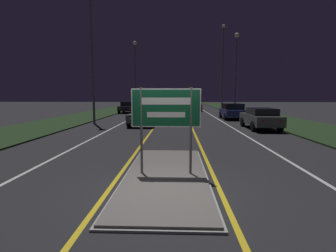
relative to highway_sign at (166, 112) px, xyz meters
name	(u,v)px	position (x,y,z in m)	size (l,w,h in m)	color
ground_plane	(164,191)	(0.00, -1.12, -1.83)	(160.00, 160.00, 0.00)	#232326
median_island	(166,175)	(0.00, 0.00, -1.79)	(2.32, 6.21, 0.10)	#999993
verge_left	(81,117)	(-9.50, 18.88, -1.79)	(5.00, 100.00, 0.08)	#1E3319
verge_right	(270,118)	(9.50, 18.88, -1.79)	(5.00, 100.00, 0.08)	#1E3319
centre_line_yellow_left	(163,114)	(-1.35, 23.88, -1.83)	(0.12, 70.00, 0.01)	gold
centre_line_yellow_right	(186,114)	(1.35, 23.88, -1.83)	(0.12, 70.00, 0.01)	gold
lane_line_white_left	(140,114)	(-4.20, 23.88, -1.83)	(0.12, 70.00, 0.01)	silver
lane_line_white_right	(210,114)	(4.20, 23.88, -1.83)	(0.12, 70.00, 0.01)	silver
edge_line_white_left	(115,114)	(-7.20, 23.88, -1.83)	(0.10, 70.00, 0.01)	silver
edge_line_white_right	(236,115)	(7.20, 23.88, -1.83)	(0.10, 70.00, 0.01)	silver
highway_sign	(166,112)	(0.00, 0.00, 0.00)	(1.91, 0.07, 2.48)	#56565B
streetlight_left_near	(91,27)	(-6.32, 13.38, 5.67)	(0.59, 0.59, 11.38)	#56565B
streetlight_left_far	(135,64)	(-6.14, 33.07, 5.07)	(0.59, 0.59, 10.33)	#56565B
streetlight_right_near	(236,66)	(6.18, 19.86, 3.34)	(0.46, 0.46, 8.43)	#56565B
streetlight_right_far	(223,62)	(6.20, 27.81, 4.72)	(0.44, 0.44, 11.27)	#56565B
car_receding_0	(261,118)	(5.94, 10.66, -1.07)	(1.89, 4.46, 1.42)	#4C514C
car_receding_1	(233,111)	(5.56, 17.85, -1.04)	(2.02, 4.08, 1.49)	navy
car_receding_2	(195,106)	(2.85, 30.86, -1.08)	(1.87, 4.59, 1.40)	maroon
car_approaching_0	(143,115)	(-2.33, 12.87, -1.07)	(1.95, 4.65, 1.41)	#4C514C
car_approaching_1	(128,107)	(-6.06, 26.50, -1.07)	(2.01, 4.40, 1.45)	black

